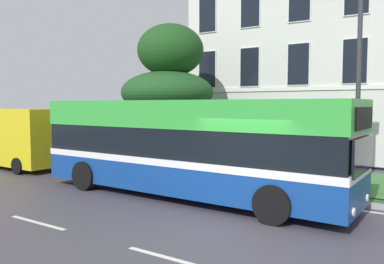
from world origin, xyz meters
name	(u,v)px	position (x,y,z in m)	size (l,w,h in m)	color
ground_plane	(238,222)	(0.00, 1.00, -0.02)	(60.00, 56.00, 0.18)	#453F49
georgian_townhouse	(350,46)	(-0.59, 16.28, 6.18)	(15.54, 10.69, 12.06)	silver
iron_verge_railing	(269,173)	(-0.59, 4.40, 0.62)	(12.62, 0.04, 0.97)	black
evergreen_tree	(168,102)	(-7.12, 7.66, 2.97)	(4.74, 4.74, 6.57)	#423328
single_decker_bus	(187,146)	(-2.51, 2.44, 1.57)	(10.24, 2.79, 2.98)	navy
white_panel_van	(18,138)	(-11.87, 2.77, 1.36)	(5.44, 2.15, 2.66)	gold
street_lamp_post	(359,68)	(1.91, 5.15, 3.96)	(0.36, 0.24, 6.69)	#333338
litter_bin	(202,161)	(-3.49, 4.91, 0.73)	(0.52, 0.52, 1.21)	black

